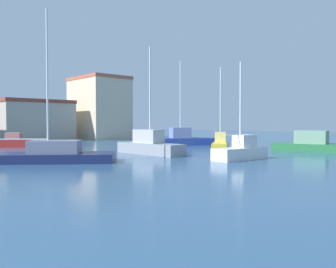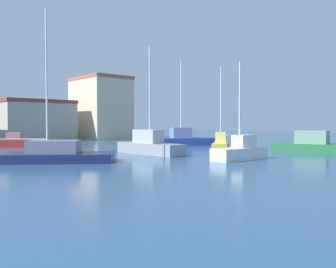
# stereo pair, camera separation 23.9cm
# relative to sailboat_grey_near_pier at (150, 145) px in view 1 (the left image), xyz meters

# --- Properties ---
(water) EXTENTS (160.00, 160.00, 0.00)m
(water) POSITION_rel_sailboat_grey_near_pier_xyz_m (-4.36, 2.47, -0.73)
(water) COLOR #2D5175
(water) RESTS_ON ground
(sailboat_grey_near_pier) EXTENTS (1.82, 6.70, 8.62)m
(sailboat_grey_near_pier) POSITION_rel_sailboat_grey_near_pier_xyz_m (0.00, 0.00, 0.00)
(sailboat_grey_near_pier) COLOR gray
(sailboat_grey_near_pier) RESTS_ON water
(motorboat_red_mid_harbor) EXTENTS (4.25, 3.68, 1.54)m
(motorboat_red_mid_harbor) POSITION_rel_sailboat_grey_near_pier_xyz_m (-5.05, 15.39, -0.17)
(motorboat_red_mid_harbor) COLOR #B22823
(motorboat_red_mid_harbor) RESTS_ON water
(sailboat_white_far_right) EXTENTS (4.36, 1.65, 6.67)m
(sailboat_white_far_right) POSITION_rel_sailboat_grey_near_pier_xyz_m (1.93, -7.59, -0.10)
(sailboat_white_far_right) COLOR white
(sailboat_white_far_right) RESTS_ON water
(motorboat_green_behind_lamppost) EXTENTS (4.33, 7.77, 1.84)m
(motorboat_green_behind_lamppost) POSITION_rel_sailboat_grey_near_pier_xyz_m (12.83, -7.56, -0.09)
(motorboat_green_behind_lamppost) COLOR #28703D
(motorboat_green_behind_lamppost) RESTS_ON water
(sailboat_navy_inner_mooring) EXTENTS (8.41, 7.37, 9.81)m
(sailboat_navy_inner_mooring) POSITION_rel_sailboat_grey_near_pier_xyz_m (-8.49, -0.32, -0.21)
(sailboat_navy_inner_mooring) COLOR #19234C
(sailboat_navy_inner_mooring) RESTS_ON water
(sailboat_yellow_distant_east) EXTENTS (4.50, 3.86, 7.88)m
(sailboat_yellow_distant_east) POSITION_rel_sailboat_grey_near_pier_xyz_m (8.69, -0.14, -0.14)
(sailboat_yellow_distant_east) COLOR gold
(sailboat_yellow_distant_east) RESTS_ON water
(sailboat_blue_center_channel) EXTENTS (8.52, 6.13, 9.48)m
(sailboat_blue_center_channel) POSITION_rel_sailboat_grey_near_pier_xyz_m (9.84, 6.65, -0.06)
(sailboat_blue_center_channel) COLOR #233D93
(sailboat_blue_center_channel) RESTS_ON water
(harbor_office) EXTENTS (10.03, 6.67, 5.83)m
(harbor_office) POSITION_rel_sailboat_grey_near_pier_xyz_m (1.94, 28.87, 2.20)
(harbor_office) COLOR #B2A893
(harbor_office) RESTS_ON ground
(warehouse_block) EXTENTS (6.79, 9.46, 9.85)m
(warehouse_block) POSITION_rel_sailboat_grey_near_pier_xyz_m (12.09, 27.88, 4.21)
(warehouse_block) COLOR beige
(warehouse_block) RESTS_ON ground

